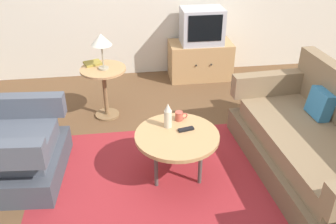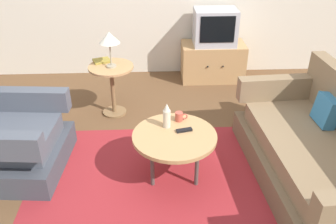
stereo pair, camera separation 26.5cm
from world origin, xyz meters
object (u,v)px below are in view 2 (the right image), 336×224
Objects in this scene: tv_stand at (213,61)px; television at (215,27)px; couch at (319,155)px; table_lamp at (109,39)px; vase at (167,116)px; tv_remote_dark at (184,130)px; side_table at (112,80)px; armchair at (9,141)px; book at (102,61)px; mug at (179,117)px; coffee_table at (175,138)px.

tv_stand is 0.50m from television.
couch is 2.38m from television.
vase is (0.58, -1.04, -0.37)m from table_lamp.
tv_remote_dark is (-0.59, -2.06, -0.29)m from television.
side_table is at bearing 119.18° from table_lamp.
armchair is 1.47m from table_lamp.
table_lamp reaches higher than armchair.
side_table is 2.66× the size of book.
vase reaches higher than mug.
couch is at bearing -22.39° from tv_remote_dark.
television reaches higher than vase.
vase is (-0.74, -1.98, -0.18)m from television.
couch is 3.40× the size of television.
television reaches higher than couch.
couch reaches higher than vase.
book is at bearing -151.30° from tv_stand.
coffee_table is at bearing 86.86° from armchair.
armchair is at bearing -139.14° from tv_stand.
mug is 0.79× the size of tv_remote_dark.
armchair is 1.62× the size of side_table.
mug is 1.38m from book.
tv_stand is 7.32× the size of mug.
book is (-0.13, 0.16, -0.32)m from table_lamp.
couch is 8.34× the size of book.
tv_remote_dark is 0.65× the size of book.
coffee_table is 1.23× the size of side_table.
mug is at bearing -73.70° from book.
side_table is at bearing 119.08° from vase.
book reaches higher than side_table.
tv_remote_dark is (0.09, 0.06, 0.05)m from coffee_table.
television is at bearing 69.55° from vase.
armchair is 1.62m from mug.
side_table reaches higher than mug.
side_table is at bearing -145.44° from television.
mug is (-0.62, -1.88, -0.26)m from television.
vase reaches higher than side_table.
television is 1.99m from mug.
armchair is at bearing -131.96° from side_table.
armchair is 1.76× the size of television.
armchair is at bearing -145.13° from book.
side_table is 5.16× the size of mug.
television is (0.67, 2.12, 0.34)m from coffee_table.
mug is (0.12, 0.10, -0.07)m from vase.
armchair is 2.47× the size of table_lamp.
armchair is at bearing 172.19° from coffee_table.
table_lamp is (-0.64, 1.18, 0.52)m from coffee_table.
television reaches higher than mug.
couch reaches higher than coffee_table.
mug reaches higher than coffee_table.
couch is at bearing -17.32° from mug.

